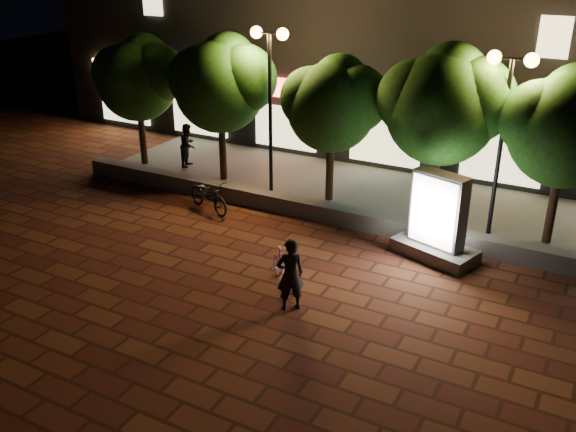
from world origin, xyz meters
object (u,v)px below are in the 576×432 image
Objects in this scene: tree_left at (222,81)px; tree_right at (445,102)px; tree_far_right at (570,123)px; scooter_parked at (209,195)px; pedestrian at (188,145)px; scooter_pink at (283,268)px; street_lamp_right at (507,98)px; rider at (290,275)px; tree_far_left at (139,76)px; street_lamp_left at (270,69)px; ad_kiosk at (437,224)px; tree_mid at (334,101)px.

tree_right is at bearing 0.00° from tree_left.
tree_left is at bearing 180.00° from tree_far_right.
tree_right is 3.20m from tree_far_right.
tree_right is 2.68× the size of scooter_parked.
pedestrian is (-9.23, 0.49, -2.70)m from tree_right.
tree_left is 3.30× the size of scooter_pink.
street_lamp_right is 3.36× the size of scooter_pink.
tree_left is 2.85× the size of rider.
rider is at bearing -99.71° from scooter_pink.
tree_left is at bearing -180.00° from tree_right.
tree_far_left is at bearing -180.00° from tree_right.
ad_kiosk is at bearing -18.13° from street_lamp_left.
street_lamp_left reaches higher than street_lamp_right.
tree_left is 10.50m from tree_far_right.
ad_kiosk reaches higher than scooter_pink.
tree_right is at bearing 106.82° from ad_kiosk.
tree_far_right is 3.21× the size of scooter_pink.
street_lamp_right is 7.22m from scooter_pink.
rider is at bearing -117.26° from street_lamp_right.
tree_far_left is 5.85m from scooter_parked.
tree_mid is at bearing 7.31° from street_lamp_left.
tree_right reaches higher than tree_left.
tree_far_left is 0.95× the size of tree_left.
tree_mid is at bearing 150.66° from ad_kiosk.
pedestrian is at bearing 164.63° from ad_kiosk.
rider is 0.91× the size of scooter_parked.
street_lamp_left is 3.49× the size of scooter_pink.
ad_kiosk is at bearing -119.88° from pedestrian.
tree_right is (7.30, 0.00, 0.12)m from tree_left.
tree_far_left reaches higher than scooter_pink.
scooter_pink is 9.26m from pedestrian.
ad_kiosk is at bearing 1.21° from scooter_pink.
tree_far_right is 8.58m from street_lamp_left.
tree_left reaches higher than ad_kiosk.
street_lamp_right reaches higher than scooter_pink.
tree_far_right is 2.02× the size of ad_kiosk.
tree_far_right is 2.52× the size of scooter_parked.
scooter_pink is at bearing -134.45° from tree_far_right.
tree_mid is 0.87× the size of street_lamp_left.
rider is (-3.08, -5.98, -3.03)m from street_lamp_right.
tree_far_right is 8.10m from scooter_pink.
rider reaches higher than scooter_parked.
tree_mid is 3.03× the size of scooter_pink.
tree_right reaches higher than rider.
rider is (1.87, -6.24, -2.36)m from tree_mid.
scooter_parked is (-4.19, 2.93, 0.05)m from scooter_pink.
tree_mid is 1.91× the size of ad_kiosk.
street_lamp_left reaches higher than scooter_parked.
street_lamp_right is at bearing -161.54° from rider.
scooter_parked is at bearing -140.46° from tree_mid.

